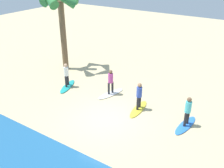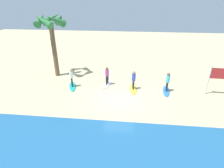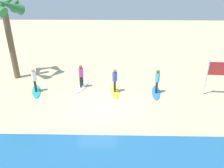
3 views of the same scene
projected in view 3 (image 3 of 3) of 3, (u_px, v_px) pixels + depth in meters
ground_plane at (97, 105)px, 14.01m from camera, size 60.00×60.00×0.00m
surfboard_blue at (156, 92)px, 15.43m from camera, size 0.81×2.15×0.09m
surfer_blue at (157, 79)px, 15.00m from camera, size 0.32×0.46×1.64m
surfboard_yellow at (115, 91)px, 15.56m from camera, size 0.72×2.14×0.09m
surfer_yellow at (115, 78)px, 15.13m from camera, size 0.32×0.46×1.64m
surfboard_white at (82, 87)px, 16.21m from camera, size 1.08×2.17×0.09m
surfer_white at (81, 74)px, 15.78m from camera, size 0.32×0.45×1.64m
surfboard_teal at (36, 91)px, 15.61m from camera, size 1.21×2.17×0.09m
surfer_teal at (34, 78)px, 15.18m from camera, size 0.32×0.44×1.64m
palm_tree at (5, 13)px, 15.66m from camera, size 2.88×3.03×6.21m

